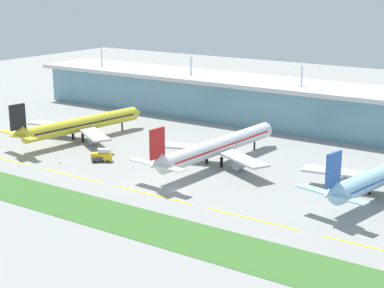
{
  "coord_description": "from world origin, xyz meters",
  "views": [
    {
      "loc": [
        102.52,
        -142.86,
        61.94
      ],
      "look_at": [
        -11.65,
        26.35,
        7.0
      ],
      "focal_mm": 56.58,
      "sensor_mm": 36.0,
      "label": 1
    }
  ],
  "objects_px": {
    "airliner_near": "(80,125)",
    "airliner_middle": "(217,147)",
    "safety_cone_left_wingtip": "(60,163)",
    "fuel_truck": "(102,155)",
    "safety_cone_nose_front": "(63,149)",
    "airliner_far": "(383,175)",
    "pushback_tug": "(98,159)"
  },
  "relations": [
    {
      "from": "airliner_middle",
      "to": "fuel_truck",
      "type": "bearing_deg",
      "value": -151.44
    },
    {
      "from": "safety_cone_nose_front",
      "to": "pushback_tug",
      "type": "bearing_deg",
      "value": -10.5
    },
    {
      "from": "airliner_near",
      "to": "fuel_truck",
      "type": "distance_m",
      "value": 32.73
    },
    {
      "from": "fuel_truck",
      "to": "airliner_middle",
      "type": "bearing_deg",
      "value": 28.56
    },
    {
      "from": "pushback_tug",
      "to": "airliner_near",
      "type": "bearing_deg",
      "value": 144.92
    },
    {
      "from": "airliner_middle",
      "to": "safety_cone_left_wingtip",
      "type": "distance_m",
      "value": 55.42
    },
    {
      "from": "airliner_middle",
      "to": "fuel_truck",
      "type": "distance_m",
      "value": 41.0
    },
    {
      "from": "airliner_near",
      "to": "airliner_middle",
      "type": "relative_size",
      "value": 0.92
    },
    {
      "from": "airliner_near",
      "to": "safety_cone_left_wingtip",
      "type": "distance_m",
      "value": 33.29
    },
    {
      "from": "fuel_truck",
      "to": "pushback_tug",
      "type": "xyz_separation_m",
      "value": [
        -0.68,
        -1.24,
        -1.16
      ]
    },
    {
      "from": "airliner_far",
      "to": "fuel_truck",
      "type": "xyz_separation_m",
      "value": [
        -93.44,
        -19.97,
        -4.19
      ]
    },
    {
      "from": "airliner_far",
      "to": "safety_cone_left_wingtip",
      "type": "bearing_deg",
      "value": -163.65
    },
    {
      "from": "airliner_middle",
      "to": "airliner_far",
      "type": "xyz_separation_m",
      "value": [
        57.61,
        0.47,
        -0.01
      ]
    },
    {
      "from": "pushback_tug",
      "to": "fuel_truck",
      "type": "bearing_deg",
      "value": 61.13
    },
    {
      "from": "airliner_near",
      "to": "fuel_truck",
      "type": "relative_size",
      "value": 8.6
    },
    {
      "from": "airliner_far",
      "to": "safety_cone_left_wingtip",
      "type": "xyz_separation_m",
      "value": [
        -103.81,
        -30.46,
        -6.1
      ]
    },
    {
      "from": "airliner_near",
      "to": "airliner_far",
      "type": "height_order",
      "value": "same"
    },
    {
      "from": "airliner_middle",
      "to": "safety_cone_nose_front",
      "type": "xyz_separation_m",
      "value": [
        -57.97,
        -16.76,
        -6.11
      ]
    },
    {
      "from": "airliner_far",
      "to": "safety_cone_left_wingtip",
      "type": "relative_size",
      "value": 90.6
    },
    {
      "from": "airliner_far",
      "to": "pushback_tug",
      "type": "relative_size",
      "value": 12.9
    },
    {
      "from": "safety_cone_left_wingtip",
      "to": "airliner_far",
      "type": "bearing_deg",
      "value": 16.35
    },
    {
      "from": "airliner_middle",
      "to": "airliner_far",
      "type": "bearing_deg",
      "value": 0.47
    },
    {
      "from": "fuel_truck",
      "to": "safety_cone_nose_front",
      "type": "distance_m",
      "value": 22.4
    },
    {
      "from": "airliner_near",
      "to": "airliner_middle",
      "type": "xyz_separation_m",
      "value": [
        63.18,
        2.01,
        0.01
      ]
    },
    {
      "from": "airliner_middle",
      "to": "pushback_tug",
      "type": "xyz_separation_m",
      "value": [
        -36.51,
        -20.74,
        -5.36
      ]
    },
    {
      "from": "safety_cone_left_wingtip",
      "to": "airliner_near",
      "type": "bearing_deg",
      "value": 121.25
    },
    {
      "from": "airliner_near",
      "to": "fuel_truck",
      "type": "height_order",
      "value": "airliner_near"
    },
    {
      "from": "fuel_truck",
      "to": "safety_cone_nose_front",
      "type": "xyz_separation_m",
      "value": [
        -22.15,
        2.74,
        -1.91
      ]
    },
    {
      "from": "airliner_near",
      "to": "pushback_tug",
      "type": "distance_m",
      "value": 33.02
    },
    {
      "from": "airliner_near",
      "to": "airliner_far",
      "type": "bearing_deg",
      "value": 1.18
    },
    {
      "from": "airliner_near",
      "to": "pushback_tug",
      "type": "bearing_deg",
      "value": -35.08
    },
    {
      "from": "airliner_middle",
      "to": "airliner_far",
      "type": "distance_m",
      "value": 57.61
    }
  ]
}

